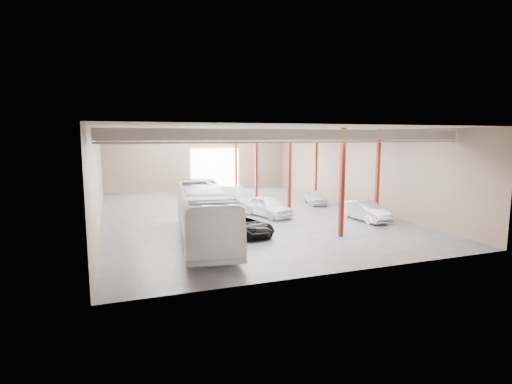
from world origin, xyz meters
TOP-DOWN VIEW (x-y plane):
  - depot_shell at (0.13, 0.48)m, footprint 22.12×32.12m
  - coach_bus at (-4.73, -8.00)m, footprint 4.43×12.61m
  - black_sedan at (-2.00, -7.35)m, footprint 3.63×5.28m
  - car_row_a at (1.79, -2.15)m, footprint 3.29×5.24m
  - car_row_b at (0.95, 4.50)m, footprint 2.70×5.42m
  - car_row_c at (-2.00, 12.00)m, footprint 2.66×5.55m
  - car_right_near at (8.30, -6.25)m, footprint 1.92×4.69m
  - car_right_far at (8.30, 1.78)m, footprint 2.34×4.14m

SIDE VIEW (x-z plane):
  - car_right_far at x=8.30m, z-range 0.00..1.33m
  - black_sedan at x=-2.00m, z-range 0.00..1.34m
  - car_right_near at x=8.30m, z-range 0.00..1.51m
  - car_row_c at x=-2.00m, z-range 0.00..1.56m
  - car_row_a at x=1.79m, z-range 0.00..1.66m
  - car_row_b at x=0.95m, z-range 0.00..1.71m
  - coach_bus at x=-4.73m, z-range 0.00..3.44m
  - depot_shell at x=0.13m, z-range 1.44..8.51m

